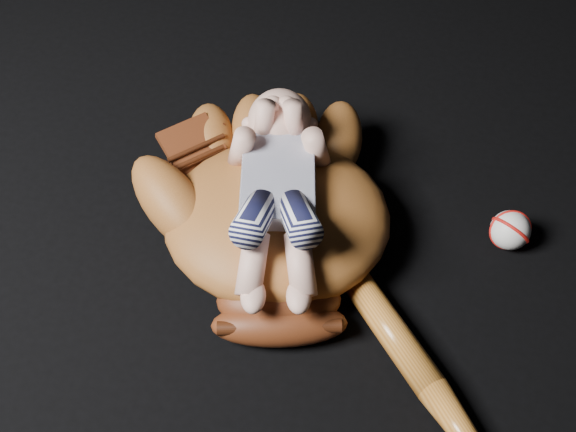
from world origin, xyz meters
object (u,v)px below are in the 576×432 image
Objects in this scene: baseball_bat at (444,406)px; baseball_glove at (277,211)px; newborn_baby at (278,193)px; baseball at (510,230)px.

baseball_glove is at bearing 138.50° from baseball_bat.
newborn_baby reaches higher than baseball.
newborn_baby is 6.08× the size of baseball.
baseball_glove reaches higher than baseball_bat.
newborn_baby is 0.78× the size of baseball_bat.
baseball reaches higher than baseball_bat.
baseball is (0.36, 0.08, -0.11)m from newborn_baby.
baseball_glove is 0.38m from baseball_bat.
baseball_glove is at bearing -169.29° from baseball.
baseball is (0.09, 0.32, 0.01)m from baseball_bat.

